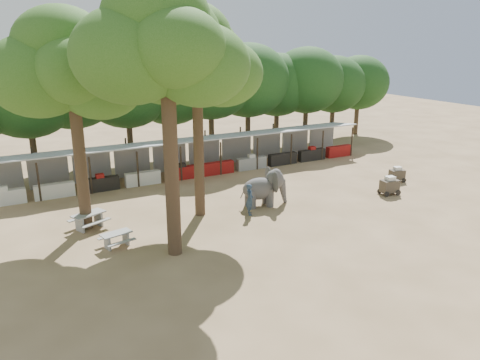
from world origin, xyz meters
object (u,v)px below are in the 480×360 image
handler (250,199)px  picnic_table_near (116,238)px  elephant (265,188)px  yard_tree_back (192,58)px  picnic_table_far (89,219)px  cart_front (390,186)px  cart_back (397,174)px  yard_tree_left (67,67)px  yard_tree_center (161,45)px

handler → picnic_table_near: size_ratio=1.09×
elephant → handler: elephant is taller
yard_tree_back → picnic_table_far: yard_tree_back is taller
cart_front → cart_back: 3.10m
picnic_table_near → cart_front: (17.13, -0.38, 0.13)m
yard_tree_back → picnic_table_far: size_ratio=5.35×
yard_tree_left → cart_front: yard_tree_left is taller
yard_tree_center → handler: size_ratio=6.73×
yard_tree_center → picnic_table_near: (-2.05, 1.77, -8.75)m
cart_back → picnic_table_near: bearing=-160.3°
yard_tree_left → yard_tree_back: (6.00, -1.00, 0.34)m
picnic_table_near → picnic_table_far: (-0.70, 2.90, 0.09)m
picnic_table_near → elephant: bearing=-1.8°
yard_tree_left → picnic_table_near: 8.44m
yard_tree_left → picnic_table_far: (0.24, -0.33, -7.65)m
yard_tree_left → handler: (8.58, -2.50, -7.31)m
yard_tree_left → handler: bearing=-16.2°
yard_tree_left → handler: 11.55m
yard_tree_back → handler: (2.58, -1.50, -7.65)m
picnic_table_near → cart_back: cart_back is taller
yard_tree_center → cart_front: size_ratio=9.23×
yard_tree_center → cart_front: bearing=5.3°
handler → picnic_table_far: 8.62m
handler → picnic_table_near: (-7.63, -0.73, -0.43)m
yard_tree_center → yard_tree_back: size_ratio=1.06×
cart_front → yard_tree_back: bearing=174.5°
cart_front → cart_back: cart_front is taller
yard_tree_left → elephant: 12.46m
yard_tree_left → elephant: bearing=-8.8°
picnic_table_near → cart_back: (19.65, 1.43, 0.06)m
picnic_table_near → cart_back: bearing=-8.0°
yard_tree_center → picnic_table_near: size_ratio=7.31×
cart_back → picnic_table_far: bearing=-168.6°
elephant → cart_back: 10.51m
yard_tree_left → elephant: yard_tree_left is taller
elephant → handler: 1.80m
yard_tree_left → yard_tree_back: 6.09m
cart_back → handler: bearing=-161.2°
elephant → handler: (-1.53, -0.94, -0.19)m
handler → cart_front: bearing=-78.5°
cart_back → cart_front: bearing=-128.9°
yard_tree_center → handler: (5.58, 2.50, -8.31)m
yard_tree_center → yard_tree_back: 5.04m
picnic_table_far → yard_tree_left: bearing=103.5°
yard_tree_left → cart_front: bearing=-11.3°
handler → yard_tree_back: bearing=78.0°
yard_tree_left → cart_back: yard_tree_left is taller
yard_tree_left → picnic_table_near: yard_tree_left is taller
yard_tree_center → elephant: yard_tree_center is taller
yard_tree_center → elephant: bearing=25.8°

